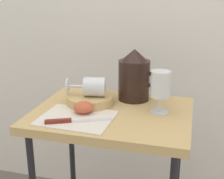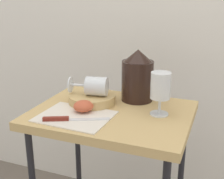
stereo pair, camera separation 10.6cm
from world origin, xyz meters
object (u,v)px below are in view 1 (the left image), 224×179
object	(u,v)px
table	(112,131)
pitcher	(134,79)
wine_glass_upright	(160,87)
apple_half_left	(84,107)
wine_glass_tipped_near	(93,87)
basket_tray	(90,100)
knife	(69,121)

from	to	relation	value
table	pitcher	bearing A→B (deg)	69.96
wine_glass_upright	apple_half_left	bearing A→B (deg)	-163.06
wine_glass_upright	wine_glass_tipped_near	xyz separation A→B (m)	(-0.25, 0.01, -0.03)
table	basket_tray	xyz separation A→B (m)	(-0.10, 0.04, 0.10)
basket_tray	knife	xyz separation A→B (m)	(-0.01, -0.18, -0.01)
pitcher	wine_glass_upright	size ratio (longest dim) A/B	1.33
basket_tray	apple_half_left	xyz separation A→B (m)	(0.01, -0.09, 0.01)
pitcher	wine_glass_tipped_near	world-z (taller)	pitcher
wine_glass_upright	wine_glass_tipped_near	bearing A→B (deg)	176.83
pitcher	knife	xyz separation A→B (m)	(-0.16, -0.28, -0.07)
basket_tray	table	bearing A→B (deg)	-23.79
table	knife	xyz separation A→B (m)	(-0.11, -0.14, 0.09)
basket_tray	pitcher	world-z (taller)	pitcher
basket_tray	pitcher	bearing A→B (deg)	33.30
wine_glass_tipped_near	pitcher	bearing A→B (deg)	36.60
pitcher	wine_glass_upright	distance (m)	0.16
apple_half_left	wine_glass_upright	bearing A→B (deg)	16.94
pitcher	wine_glass_upright	xyz separation A→B (m)	(0.11, -0.11, 0.01)
pitcher	basket_tray	bearing A→B (deg)	-146.70
wine_glass_tipped_near	table	bearing A→B (deg)	-26.49
apple_half_left	pitcher	bearing A→B (deg)	53.70
wine_glass_tipped_near	basket_tray	bearing A→B (deg)	173.17
apple_half_left	knife	bearing A→B (deg)	-101.90
wine_glass_tipped_near	apple_half_left	distance (m)	0.10
table	wine_glass_tipped_near	distance (m)	0.17
pitcher	wine_glass_upright	bearing A→B (deg)	-44.96
table	wine_glass_tipped_near	xyz separation A→B (m)	(-0.08, 0.04, 0.15)
wine_glass_tipped_near	apple_half_left	xyz separation A→B (m)	(-0.01, -0.09, -0.05)
apple_half_left	knife	size ratio (longest dim) A/B	0.34
wine_glass_upright	knife	distance (m)	0.33
table	apple_half_left	bearing A→B (deg)	-150.71
knife	pitcher	bearing A→B (deg)	60.47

